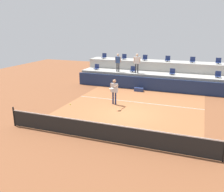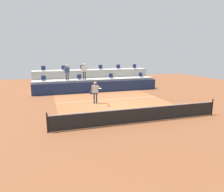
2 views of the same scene
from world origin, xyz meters
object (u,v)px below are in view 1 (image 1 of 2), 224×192
Objects in this scene: stadium_chair_upper_far_left at (104,56)px; tennis_player at (114,89)px; stadium_chair_upper_mid_right at (168,59)px; stadium_chair_upper_far_right at (218,61)px; stadium_chair_upper_mid_left at (145,58)px; spectator_leaning_on_rail at (137,61)px; stadium_chair_upper_left at (124,57)px; stadium_chair_lower_left at (133,70)px; stadium_chair_upper_right at (193,60)px; stadium_chair_lower_far_right at (218,75)px; stadium_chair_lower_far_left at (97,67)px; stadium_chair_lower_right at (172,72)px; spectator_in_white at (118,61)px; equipment_bag at (139,90)px; tennis_ball at (70,104)px.

stadium_chair_upper_far_left reaches higher than tennis_player.
stadium_chair_upper_mid_right is 4.31m from stadium_chair_upper_far_right.
stadium_chair_upper_mid_left is 0.31× the size of spectator_leaning_on_rail.
stadium_chair_upper_left is 8.52m from stadium_chair_upper_far_right.
stadium_chair_upper_right is at bearing 19.86° from stadium_chair_lower_left.
stadium_chair_upper_left is (-8.51, 1.80, 0.85)m from stadium_chair_lower_far_right.
stadium_chair_upper_left and stadium_chair_upper_mid_left have the same top height.
stadium_chair_lower_far_left is 1.00× the size of stadium_chair_lower_far_right.
stadium_chair_upper_right is 1.00× the size of stadium_chair_upper_far_right.
tennis_player is at bearing -118.37° from stadium_chair_lower_right.
stadium_chair_upper_mid_right is at bearing 15.77° from stadium_chair_lower_far_left.
stadium_chair_upper_right is (1.48, 1.80, 0.85)m from stadium_chair_lower_right.
stadium_chair_upper_far_right is (0.01, 1.80, 0.85)m from stadium_chair_lower_far_right.
spectator_in_white is (-1.64, 5.46, 1.14)m from tennis_player.
stadium_chair_lower_far_right is (10.67, 0.00, 0.00)m from stadium_chair_lower_far_left.
spectator_in_white is (-8.40, -2.18, -0.09)m from stadium_chair_upper_far_right.
stadium_chair_lower_right reaches higher than equipment_bag.
stadium_chair_lower_right reaches higher than tennis_player.
stadium_chair_lower_far_right is 8.43m from spectator_in_white.
stadium_chair_upper_left is at bearing 180.00° from stadium_chair_upper_far_right.
stadium_chair_lower_far_left and stadium_chair_lower_right have the same top height.
stadium_chair_upper_left is 2.19m from spectator_in_white.
spectator_in_white reaches higher than stadium_chair_upper_left.
stadium_chair_upper_mid_right is 4.64m from spectator_in_white.
stadium_chair_lower_far_right is at bearing 2.62° from spectator_in_white.
equipment_bag is (4.65, -1.87, -1.31)m from stadium_chair_lower_far_left.
stadium_chair_upper_far_right reaches higher than stadium_chair_lower_right.
stadium_chair_upper_far_left is 1.00× the size of stadium_chair_upper_left.
tennis_ball is at bearing -115.31° from stadium_chair_upper_right.
stadium_chair_upper_mid_left is at bearing 83.81° from tennis_ball.
stadium_chair_upper_far_right is 0.32× the size of spectator_in_white.
stadium_chair_lower_far_right is at bearing -11.94° from stadium_chair_upper_left.
stadium_chair_upper_left is (-4.92, 1.80, 0.85)m from stadium_chair_lower_right.
equipment_bag is at bearing -21.93° from stadium_chair_lower_far_left.
spectator_leaning_on_rail is at bearing -136.86° from stadium_chair_upper_mid_right.
stadium_chair_lower_right is at bearing 4.58° from spectator_in_white.
stadium_chair_upper_right is 6.64m from spectator_in_white.
stadium_chair_lower_left is at bearing -110.07° from stadium_chair_upper_mid_left.
spectator_leaning_on_rail is at bearing 83.54° from tennis_ball.
stadium_chair_upper_right is (2.19, 0.00, 0.00)m from stadium_chair_upper_mid_right.
stadium_chair_lower_left is 3.43m from stadium_chair_upper_mid_right.
stadium_chair_upper_mid_left is 4.28m from equipment_bag.
equipment_bag is at bearing -115.14° from stadium_chair_upper_mid_right.
spectator_in_white is (2.25, -2.18, -0.09)m from stadium_chair_upper_far_left.
stadium_chair_lower_left is 3.50m from stadium_chair_lower_right.
stadium_chair_upper_mid_right is 0.31× the size of spectator_leaning_on_rail.
stadium_chair_upper_mid_right is at bearing 64.86° from equipment_bag.
spectator_in_white is 1.76m from spectator_leaning_on_rail.
stadium_chair_upper_far_left is 10.64m from stadium_chair_upper_far_right.
spectator_leaning_on_rail is (-0.19, -2.18, -0.04)m from stadium_chair_upper_mid_left.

